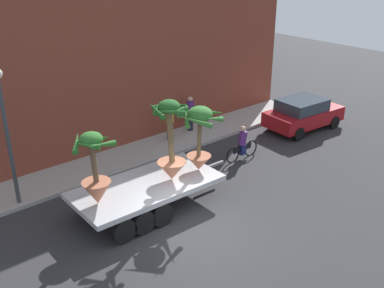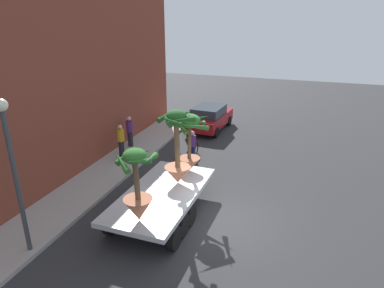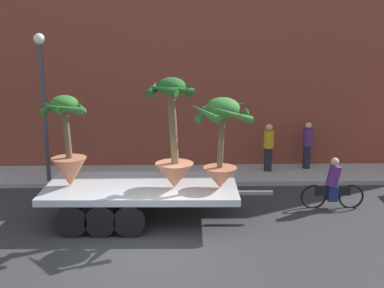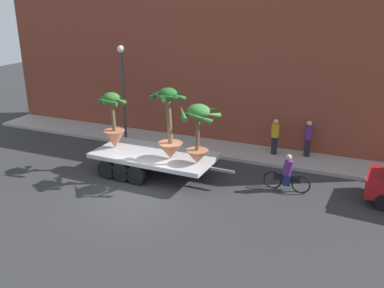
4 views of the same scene
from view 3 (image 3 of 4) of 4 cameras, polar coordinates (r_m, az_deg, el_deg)
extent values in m
plane|color=#2D2D30|center=(11.28, -5.23, -13.06)|extent=(60.00, 60.00, 0.00)
cube|color=#A39E99|center=(16.94, -3.96, -3.74)|extent=(24.00, 2.20, 0.15)
cube|color=brown|center=(17.95, -3.94, 9.75)|extent=(24.00, 1.20, 7.88)
cube|color=#B7BABF|center=(13.02, -6.03, -5.22)|extent=(5.18, 2.63, 0.18)
cylinder|color=black|center=(14.53, -12.00, -5.53)|extent=(0.80, 0.24, 0.80)
cylinder|color=black|center=(12.38, -14.19, -8.96)|extent=(0.80, 0.24, 0.80)
cylinder|color=black|center=(14.40, -9.19, -5.58)|extent=(0.80, 0.24, 0.80)
cylinder|color=black|center=(12.23, -10.88, -9.07)|extent=(0.80, 0.24, 0.80)
cylinder|color=black|center=(14.30, -6.34, -5.61)|extent=(0.80, 0.24, 0.80)
cylinder|color=black|center=(12.12, -7.51, -9.15)|extent=(0.80, 0.24, 0.80)
cube|color=slate|center=(13.12, 7.47, -5.81)|extent=(1.00, 0.12, 0.10)
cone|color=#B26647|center=(13.12, -14.42, -3.25)|extent=(0.93, 0.93, 0.77)
cylinder|color=brown|center=(12.87, -14.78, 1.49)|extent=(0.24, 0.17, 1.45)
ellipsoid|color=#2D6B28|center=(12.76, -15.05, 4.66)|extent=(0.71, 0.71, 0.45)
cone|color=#2D6B28|center=(12.70, -13.23, 4.34)|extent=(0.24, 0.83, 0.52)
cone|color=#2D6B28|center=(13.09, -14.04, 4.54)|extent=(0.81, 0.48, 0.51)
cone|color=#2D6B28|center=(13.09, -16.28, 4.44)|extent=(0.66, 0.83, 0.51)
cone|color=#2D6B28|center=(12.57, -16.46, 4.30)|extent=(0.69, 0.68, 0.32)
cone|color=#2D6B28|center=(12.28, -15.25, 4.16)|extent=(1.02, 0.34, 0.39)
cone|color=#C17251|center=(12.59, -2.11, -3.78)|extent=(1.01, 1.01, 0.67)
cylinder|color=brown|center=(12.27, -2.30, 2.24)|extent=(0.30, 0.20, 2.02)
ellipsoid|color=#235B23|center=(12.12, -2.48, 6.92)|extent=(0.73, 0.73, 0.45)
cone|color=#235B23|center=(12.13, -0.25, 6.58)|extent=(0.20, 0.94, 0.53)
cone|color=#235B23|center=(12.55, -1.71, 6.90)|extent=(0.95, 0.51, 0.43)
cone|color=#235B23|center=(12.42, -3.59, 6.83)|extent=(0.72, 0.66, 0.37)
cone|color=#235B23|center=(12.21, -4.67, 6.72)|extent=(0.34, 0.98, 0.41)
cone|color=#235B23|center=(11.75, -3.70, 6.56)|extent=(0.89, 0.67, 0.34)
cone|color=#235B23|center=(11.75, -1.69, 6.54)|extent=(0.86, 0.52, 0.36)
cone|color=#B26647|center=(12.60, 3.37, -4.04)|extent=(0.89, 0.89, 0.56)
cylinder|color=brown|center=(12.33, 3.53, 0.70)|extent=(0.22, 0.15, 1.58)
ellipsoid|color=#387A33|center=(12.19, 3.69, 4.32)|extent=(0.88, 0.88, 0.55)
cone|color=#387A33|center=(12.20, 6.46, 4.01)|extent=(0.34, 1.20, 0.52)
cone|color=#387A33|center=(12.75, 3.95, 4.53)|extent=(1.17, 0.42, 0.41)
cone|color=#387A33|center=(12.44, 1.75, 4.10)|extent=(0.70, 0.90, 0.59)
cone|color=#387A33|center=(11.84, 1.37, 3.89)|extent=(0.83, 1.14, 0.44)
cone|color=#387A33|center=(11.69, 4.80, 3.60)|extent=(1.14, 0.55, 0.56)
torus|color=black|center=(14.68, 18.50, -5.98)|extent=(0.74, 0.07, 0.74)
torus|color=black|center=(14.35, 14.33, -6.14)|extent=(0.74, 0.07, 0.74)
cube|color=black|center=(14.45, 16.48, -5.39)|extent=(1.04, 0.07, 0.28)
cylinder|color=#51236B|center=(14.32, 16.60, -3.68)|extent=(0.45, 0.34, 0.65)
sphere|color=tan|center=(14.21, 16.71, -2.05)|extent=(0.24, 0.24, 0.24)
cube|color=navy|center=(14.47, 16.46, -5.69)|extent=(0.28, 0.24, 0.44)
cylinder|color=black|center=(17.29, 9.08, -1.81)|extent=(0.28, 0.28, 0.85)
cylinder|color=gold|center=(17.12, 9.17, 0.57)|extent=(0.36, 0.36, 0.62)
sphere|color=tan|center=(17.03, 9.22, 1.98)|extent=(0.24, 0.24, 0.24)
cylinder|color=black|center=(17.90, 13.55, -1.51)|extent=(0.28, 0.28, 0.85)
cylinder|color=#51236B|center=(17.73, 13.68, 0.79)|extent=(0.36, 0.36, 0.62)
sphere|color=tan|center=(17.65, 13.75, 2.16)|extent=(0.24, 0.24, 0.24)
cylinder|color=#383D42|center=(16.22, -17.23, 3.39)|extent=(0.14, 0.14, 4.50)
sphere|color=#EAEACC|center=(16.02, -17.81, 11.87)|extent=(0.36, 0.36, 0.36)
camera|label=1|loc=(9.52, -91.51, 22.33)|focal=42.80mm
camera|label=2|loc=(13.75, -59.49, 15.91)|focal=32.24mm
camera|label=4|loc=(7.46, 108.18, 13.67)|focal=38.72mm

